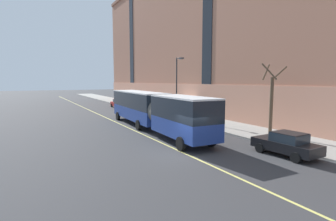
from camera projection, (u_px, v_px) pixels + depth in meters
ground_plane at (184, 154)px, 17.55m from camera, size 260.00×260.00×0.00m
sidewalk at (252, 132)px, 24.68m from camera, size 5.31×160.00×0.15m
city_bus at (152, 109)px, 25.75m from camera, size 3.50×19.36×3.66m
parked_car_red_0 at (118, 103)px, 47.38m from camera, size 1.99×4.75×1.56m
parked_car_green_1 at (190, 120)px, 27.06m from camera, size 2.00×4.56×1.56m
parked_car_black_3 at (286, 144)px, 16.98m from camera, size 2.10×4.30×1.56m
parked_car_green_4 at (145, 110)px, 36.74m from camera, size 2.08×4.49×1.56m
street_tree_mid_block at (271, 100)px, 22.71m from camera, size 1.77×1.67×6.19m
street_lamp at (178, 82)px, 32.25m from camera, size 0.36×1.48×7.51m
lane_centerline at (164, 144)px, 20.20m from camera, size 0.16×140.00×0.01m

